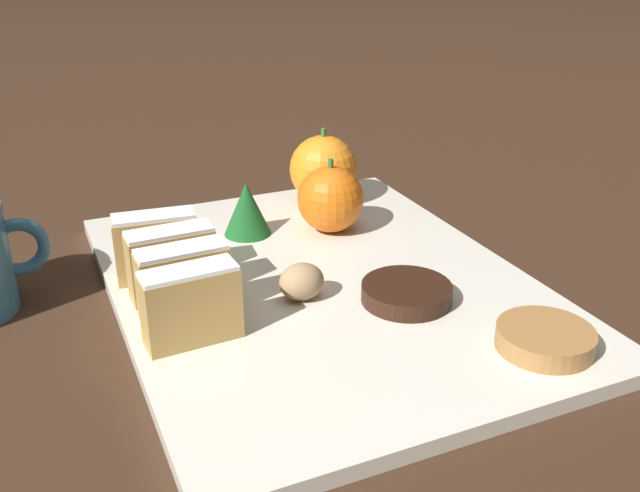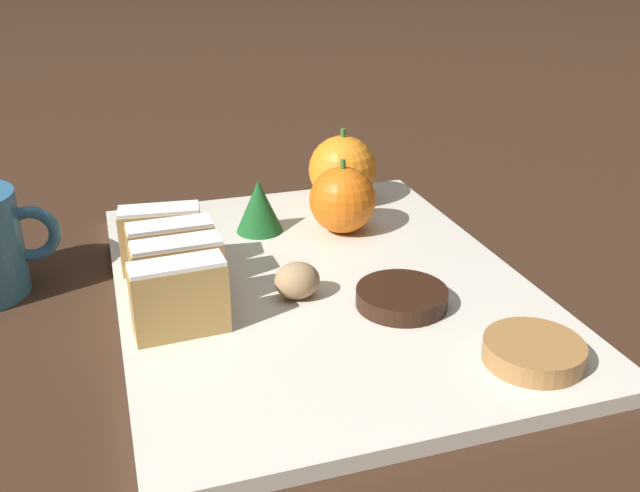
{
  "view_description": "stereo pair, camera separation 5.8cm",
  "coord_description": "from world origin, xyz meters",
  "px_view_note": "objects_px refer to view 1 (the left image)",
  "views": [
    {
      "loc": [
        -0.21,
        -0.48,
        0.28
      ],
      "look_at": [
        0.0,
        0.0,
        0.04
      ],
      "focal_mm": 40.0,
      "sensor_mm": 36.0,
      "label": 1
    },
    {
      "loc": [
        -0.16,
        -0.5,
        0.28
      ],
      "look_at": [
        0.0,
        0.0,
        0.04
      ],
      "focal_mm": 40.0,
      "sensor_mm": 36.0,
      "label": 2
    }
  ],
  "objects_px": {
    "orange_far": "(323,169)",
    "chocolate_cookie": "(407,293)",
    "orange_near": "(330,199)",
    "walnut": "(302,282)"
  },
  "relations": [
    {
      "from": "orange_far",
      "to": "chocolate_cookie",
      "type": "xyz_separation_m",
      "value": [
        -0.03,
        -0.23,
        -0.03
      ]
    },
    {
      "from": "orange_near",
      "to": "orange_far",
      "type": "bearing_deg",
      "value": 70.73
    },
    {
      "from": "orange_far",
      "to": "chocolate_cookie",
      "type": "relative_size",
      "value": 1.11
    },
    {
      "from": "chocolate_cookie",
      "to": "walnut",
      "type": "bearing_deg",
      "value": 153.37
    },
    {
      "from": "orange_near",
      "to": "chocolate_cookie",
      "type": "height_order",
      "value": "orange_near"
    },
    {
      "from": "orange_near",
      "to": "walnut",
      "type": "height_order",
      "value": "orange_near"
    },
    {
      "from": "walnut",
      "to": "orange_far",
      "type": "bearing_deg",
      "value": 61.36
    },
    {
      "from": "orange_near",
      "to": "orange_far",
      "type": "relative_size",
      "value": 0.9
    },
    {
      "from": "walnut",
      "to": "chocolate_cookie",
      "type": "bearing_deg",
      "value": -26.63
    },
    {
      "from": "orange_near",
      "to": "chocolate_cookie",
      "type": "relative_size",
      "value": 1.0
    }
  ]
}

